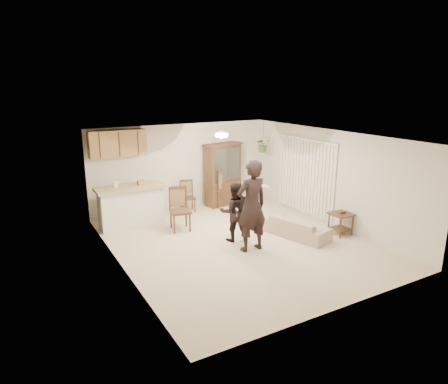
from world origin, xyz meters
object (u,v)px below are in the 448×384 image
adult (252,212)px  china_hutch (223,175)px  child (234,213)px  chair_hutch_right (216,196)px  chair_hutch_left (188,203)px  side_table (341,223)px  sofa (297,222)px  chair_bar (180,218)px

adult → china_hutch: (1.17, 3.37, 0.04)m
adult → child: 0.72m
chair_hutch_right → child: bearing=37.5°
child → chair_hutch_right: 2.83m
child → chair_hutch_right: (0.93, 2.65, -0.35)m
china_hutch → chair_hutch_left: china_hutch is taller
side_table → chair_hutch_left: chair_hutch_left is taller
china_hutch → side_table: bearing=-80.5°
side_table → chair_hutch_right: size_ratio=0.54×
sofa → chair_bar: size_ratio=1.70×
china_hutch → chair_hutch_right: bearing=177.6°
adult → child: adult is taller
sofa → chair_hutch_left: chair_hutch_left is taller
side_table → chair_hutch_left: 4.36m
china_hutch → chair_bar: size_ratio=1.72×
chair_hutch_left → child: bearing=-77.3°
chair_hutch_right → side_table: bearing=80.0°
china_hutch → child: bearing=-124.0°
child → side_table: (2.48, -0.98, -0.39)m
side_table → chair_bar: (-3.32, 2.25, 0.02)m
chair_hutch_left → chair_hutch_right: chair_hutch_right is taller
child → side_table: 2.70m
sofa → china_hutch: bearing=-11.2°
adult → side_table: 2.54m
side_table → chair_hutch_left: size_ratio=0.67×
china_hutch → chair_bar: china_hutch is taller
chair_bar → chair_hutch_right: 2.24m
child → chair_bar: size_ratio=1.22×
adult → chair_hutch_right: bearing=-106.4°
adult → china_hutch: china_hutch is taller
adult → china_hutch: 3.56m
china_hutch → adult: bearing=-118.9°
adult → sofa: bearing=-175.8°
side_table → chair_hutch_right: (-1.55, 3.63, 0.04)m
chair_bar → chair_hutch_left: 1.55m
chair_hutch_left → side_table: bearing=-42.8°
sofa → child: 1.59m
china_hutch → side_table: (1.27, -3.66, -0.65)m
child → chair_hutch_left: bearing=-70.0°
child → chair_hutch_right: bearing=-89.9°
china_hutch → chair_bar: (-2.04, -1.41, -0.63)m
chair_bar → sofa: bearing=-27.8°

